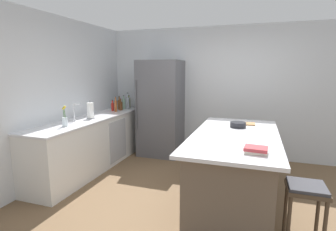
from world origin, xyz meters
The scene contains 20 objects.
ground_plane centered at (0.00, 0.00, 0.00)m, with size 7.20×7.20×0.00m, color brown.
wall_rear centered at (0.00, 2.25, 1.30)m, with size 6.00×0.10×2.60m, color silver.
wall_left centered at (-2.45, 0.00, 1.30)m, with size 0.10×6.00×2.60m, color silver.
counter_run_left centered at (-2.09, 0.72, 0.46)m, with size 0.64×2.79×0.92m.
kitchen_island centered at (0.40, 0.26, 0.47)m, with size 1.07×2.18×0.93m.
refrigerator centered at (-1.22, 1.86, 0.97)m, with size 0.84×0.72×1.94m.
bar_stool centered at (1.14, -0.46, 0.54)m, with size 0.36×0.36×0.66m.
sink_faucet centered at (-2.14, 0.34, 1.08)m, with size 0.15×0.05×0.30m.
flower_vase centered at (-2.03, -0.04, 1.02)m, with size 0.08×0.08×0.31m.
paper_towel_roll centered at (-2.05, 0.63, 1.06)m, with size 0.14×0.14×0.31m.
olive_oil_bottle centered at (-2.01, 2.00, 1.04)m, with size 0.06×0.06×0.28m.
soda_bottle centered at (-2.00, 1.91, 1.05)m, with size 0.08×0.08×0.34m.
gin_bottle centered at (-2.04, 1.80, 1.04)m, with size 0.07×0.07×0.29m.
whiskey_bottle centered at (-2.10, 1.72, 1.03)m, with size 0.07×0.07×0.28m.
syrup_bottle centered at (-2.01, 1.63, 1.02)m, with size 0.07×0.07×0.24m.
hot_sauce_bottle centered at (-2.14, 1.52, 1.01)m, with size 0.06×0.06×0.22m.
vinegar_bottle centered at (-2.02, 1.44, 1.04)m, with size 0.06×0.06×0.30m.
cookbook_stack centered at (0.66, -0.48, 0.96)m, with size 0.23×0.20×0.07m.
mixing_bowl centered at (0.40, 0.70, 0.97)m, with size 0.23×0.23×0.07m.
cutting_board centered at (0.45, 0.96, 0.94)m, with size 0.37×0.22×0.02m.
Camera 1 is at (0.63, -3.12, 1.75)m, focal length 27.99 mm.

